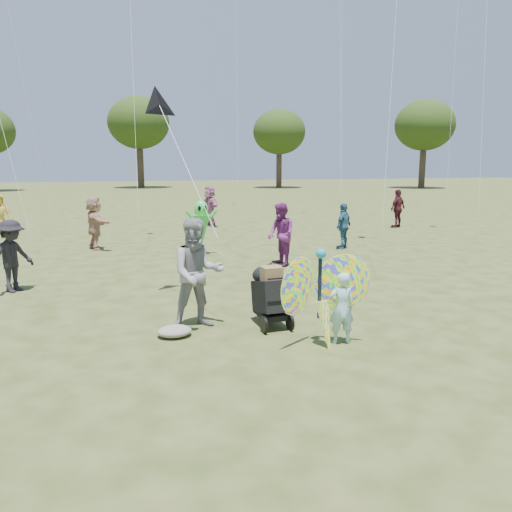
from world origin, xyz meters
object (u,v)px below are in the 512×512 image
(adult_man, at_px, (197,273))
(alien_kite, at_px, (201,224))
(crowd_c, at_px, (344,226))
(crowd_j, at_px, (209,206))
(crowd_b, at_px, (12,256))
(crowd_e, at_px, (281,234))
(crowd_h, at_px, (398,209))
(crowd_d, at_px, (95,223))
(butterfly_kite, at_px, (322,297))
(child_girl, at_px, (342,308))
(jogging_stroller, at_px, (270,292))

(adult_man, height_order, alien_kite, adult_man)
(adult_man, bearing_deg, crowd_c, 46.96)
(crowd_c, bearing_deg, crowd_j, -105.24)
(crowd_b, distance_m, crowd_c, 10.32)
(crowd_e, height_order, crowd_h, crowd_e)
(crowd_d, relative_size, crowd_h, 1.04)
(crowd_b, height_order, alien_kite, alien_kite)
(crowd_c, xyz_separation_m, crowd_h, (5.05, 4.47, 0.09))
(crowd_c, relative_size, crowd_d, 0.87)
(butterfly_kite, bearing_deg, adult_man, 138.24)
(crowd_e, xyz_separation_m, alien_kite, (-1.80, 2.42, 0.07))
(butterfly_kite, bearing_deg, crowd_h, 52.77)
(child_girl, height_order, adult_man, adult_man)
(child_girl, height_order, crowd_c, crowd_c)
(child_girl, relative_size, butterfly_kite, 0.66)
(crowd_e, bearing_deg, crowd_c, 118.19)
(crowd_c, bearing_deg, crowd_d, -53.17)
(adult_man, distance_m, crowd_c, 9.29)
(crowd_e, xyz_separation_m, crowd_h, (8.10, 6.58, -0.03))
(alien_kite, bearing_deg, crowd_c, -3.73)
(butterfly_kite, bearing_deg, crowd_j, 84.08)
(crowd_h, bearing_deg, adult_man, 20.08)
(jogging_stroller, height_order, butterfly_kite, butterfly_kite)
(child_girl, xyz_separation_m, adult_man, (-2.04, 1.50, 0.39))
(crowd_b, xyz_separation_m, jogging_stroller, (4.75, -4.00, -0.21))
(crowd_b, relative_size, crowd_j, 0.88)
(child_girl, distance_m, alien_kite, 8.63)
(adult_man, distance_m, jogging_stroller, 1.33)
(crowd_b, bearing_deg, crowd_d, 22.16)
(crowd_e, height_order, jogging_stroller, crowd_e)
(jogging_stroller, xyz_separation_m, butterfly_kite, (0.45, -1.23, 0.18))
(adult_man, relative_size, crowd_b, 1.19)
(crowd_b, height_order, crowd_c, crowd_b)
(butterfly_kite, xyz_separation_m, alien_kite, (-0.20, 8.61, 0.17))
(adult_man, bearing_deg, crowd_b, 133.37)
(adult_man, xyz_separation_m, butterfly_kite, (1.69, -1.51, -0.18))
(child_girl, relative_size, crowd_h, 0.67)
(child_girl, bearing_deg, crowd_c, -109.16)
(adult_man, bearing_deg, butterfly_kite, -41.70)
(child_girl, xyz_separation_m, butterfly_kite, (-0.35, -0.01, 0.21))
(alien_kite, bearing_deg, jogging_stroller, -91.95)
(crowd_b, relative_size, crowd_h, 0.95)
(crowd_e, distance_m, jogging_stroller, 5.38)
(crowd_d, xyz_separation_m, alien_kite, (3.25, -2.09, 0.07))
(crowd_d, xyz_separation_m, crowd_h, (13.15, 2.07, -0.03))
(crowd_e, relative_size, jogging_stroller, 1.65)
(alien_kite, bearing_deg, child_girl, -86.36)
(crowd_b, xyz_separation_m, alien_kite, (5.00, 3.38, 0.15))
(crowd_h, bearing_deg, child_girl, 29.19)
(jogging_stroller, bearing_deg, crowd_b, 138.22)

